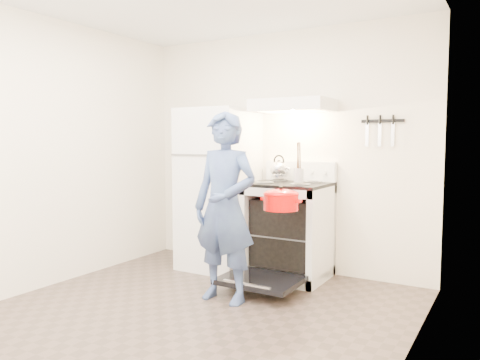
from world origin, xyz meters
name	(u,v)px	position (x,y,z in m)	size (l,w,h in m)	color
floor	(179,321)	(0.00, 0.00, 0.00)	(3.60, 3.60, 0.00)	#4E3E37
back_wall	(282,151)	(0.00, 1.80, 1.25)	(3.20, 0.02, 2.50)	white
refrigerator	(219,189)	(-0.58, 1.45, 0.85)	(0.70, 0.70, 1.70)	white
stove_body	(288,232)	(0.23, 1.48, 0.46)	(0.76, 0.65, 0.92)	white
cooktop	(289,184)	(0.23, 1.48, 0.94)	(0.76, 0.65, 0.03)	black
backsplash	(300,171)	(0.23, 1.76, 1.05)	(0.76, 0.07, 0.20)	white
oven_door	(260,280)	(0.23, 0.88, 0.12)	(0.70, 0.54, 0.04)	black
oven_rack	(288,234)	(0.23, 1.48, 0.44)	(0.60, 0.52, 0.01)	slate
range_hood	(293,105)	(0.23, 1.55, 1.71)	(0.76, 0.50, 0.12)	white
knife_strip	(383,121)	(1.05, 1.79, 1.55)	(0.40, 0.02, 0.03)	black
pizza_stone	(282,231)	(0.15, 1.49, 0.45)	(0.36, 0.36, 0.02)	#7E6648
tea_kettle	(279,168)	(0.05, 1.61, 1.08)	(0.22, 0.18, 0.27)	silver
utensil_jar	(299,175)	(0.42, 1.27, 1.05)	(0.09, 0.09, 0.13)	silver
person	(225,207)	(0.05, 0.58, 0.80)	(0.59, 0.38, 1.61)	navy
dutch_oven	(281,202)	(0.41, 0.92, 0.83)	(0.37, 0.30, 0.24)	#E50300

